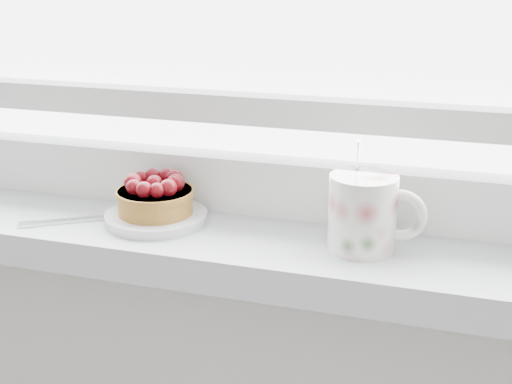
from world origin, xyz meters
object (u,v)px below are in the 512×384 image
at_px(saucer, 156,217).
at_px(fork, 104,217).
at_px(raspberry_tart, 156,195).
at_px(floral_mug, 365,211).

distance_m(saucer, fork, 0.07).
bearing_deg(fork, saucer, 8.33).
relative_size(saucer, raspberry_tart, 1.32).
height_order(raspberry_tart, fork, raspberry_tart).
relative_size(saucer, fork, 0.69).
height_order(floral_mug, fork, floral_mug).
bearing_deg(saucer, raspberry_tart, 63.59).
height_order(saucer, floral_mug, floral_mug).
relative_size(raspberry_tart, fork, 0.52).
bearing_deg(saucer, fork, -171.67).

